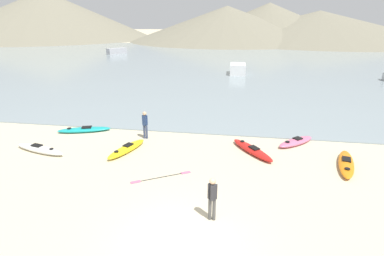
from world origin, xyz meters
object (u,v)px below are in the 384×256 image
object	(u,v)px
kayak_on_sand_4	(127,149)
moored_boat_0	(117,51)
kayak_on_sand_0	(40,149)
kayak_on_sand_1	(296,142)
kayak_on_sand_2	(252,150)
person_near_waterline	(145,123)
moored_boat_2	(238,69)
person_near_foreground	(212,196)
loose_paddle	(161,177)
kayak_on_sand_3	(346,164)
kayak_on_sand_5	(84,130)

from	to	relation	value
kayak_on_sand_4	moored_boat_0	bearing A→B (deg)	113.07
kayak_on_sand_0	kayak_on_sand_1	world-z (taller)	kayak_on_sand_0
kayak_on_sand_2	person_near_waterline	xyz separation A→B (m)	(-6.21, 1.05, 0.79)
kayak_on_sand_0	moored_boat_2	world-z (taller)	moored_boat_2
kayak_on_sand_1	person_near_foreground	size ratio (longest dim) A/B	1.46
loose_paddle	moored_boat_0	bearing A→B (deg)	114.62
kayak_on_sand_2	kayak_on_sand_3	world-z (taller)	kayak_on_sand_2
person_near_waterline	moored_boat_2	xyz separation A→B (m)	(5.01, 22.87, -0.25)
kayak_on_sand_3	kayak_on_sand_4	xyz separation A→B (m)	(-11.10, -0.04, 0.01)
kayak_on_sand_1	person_near_waterline	world-z (taller)	person_near_waterline
person_near_waterline	loose_paddle	world-z (taller)	person_near_waterline
kayak_on_sand_5	person_near_waterline	world-z (taller)	person_near_waterline
kayak_on_sand_2	person_near_foreground	bearing A→B (deg)	-104.65
moored_boat_0	kayak_on_sand_4	bearing A→B (deg)	-66.93
moored_boat_0	moored_boat_2	xyz separation A→B (m)	(24.43, -19.70, 0.08)
person_near_foreground	moored_boat_0	size ratio (longest dim) A/B	0.42
kayak_on_sand_4	person_near_foreground	size ratio (longest dim) A/B	1.76
kayak_on_sand_1	person_near_waterline	xyz separation A→B (m)	(-8.69, -0.50, 0.80)
moored_boat_2	moored_boat_0	bearing A→B (deg)	141.11
person_near_foreground	loose_paddle	distance (m)	3.76
kayak_on_sand_5	kayak_on_sand_2	bearing A→B (deg)	-8.27
kayak_on_sand_3	person_near_foreground	xyz separation A→B (m)	(-6.01, -5.10, 0.80)
kayak_on_sand_1	kayak_on_sand_4	xyz separation A→B (m)	(-9.14, -2.47, -0.00)
person_near_waterline	moored_boat_2	bearing A→B (deg)	77.64
kayak_on_sand_1	kayak_on_sand_3	distance (m)	3.12
kayak_on_sand_0	person_near_waterline	distance (m)	5.79
kayak_on_sand_5	person_near_foreground	distance (m)	11.60
kayak_on_sand_0	kayak_on_sand_3	size ratio (longest dim) A/B	1.00
kayak_on_sand_0	kayak_on_sand_5	distance (m)	3.36
kayak_on_sand_3	kayak_on_sand_5	world-z (taller)	kayak_on_sand_3
kayak_on_sand_1	moored_boat_2	world-z (taller)	moored_boat_2
moored_boat_2	kayak_on_sand_2	bearing A→B (deg)	-87.14
kayak_on_sand_0	loose_paddle	xyz separation A→B (m)	(7.12, -1.62, -0.16)
kayak_on_sand_0	kayak_on_sand_3	world-z (taller)	kayak_on_sand_0
person_near_foreground	moored_boat_0	bearing A→B (deg)	115.88
person_near_waterline	kayak_on_sand_4	bearing A→B (deg)	-102.71
kayak_on_sand_1	kayak_on_sand_5	size ratio (longest dim) A/B	0.74
kayak_on_sand_1	moored_boat_0	size ratio (longest dim) A/B	0.62
kayak_on_sand_1	person_near_waterline	bearing A→B (deg)	-176.71
person_near_waterline	loose_paddle	bearing A→B (deg)	-64.42
kayak_on_sand_0	kayak_on_sand_3	distance (m)	15.68
kayak_on_sand_2	person_near_waterline	world-z (taller)	person_near_waterline
kayak_on_sand_0	kayak_on_sand_5	xyz separation A→B (m)	(0.83, 3.26, -0.04)
kayak_on_sand_2	moored_boat_0	xyz separation A→B (m)	(-25.62, 43.62, 0.46)
moored_boat_0	loose_paddle	world-z (taller)	moored_boat_0
kayak_on_sand_2	kayak_on_sand_0	bearing A→B (deg)	-171.14
person_near_waterline	moored_boat_0	world-z (taller)	person_near_waterline
kayak_on_sand_0	moored_boat_2	bearing A→B (deg)	68.67
kayak_on_sand_1	kayak_on_sand_5	bearing A→B (deg)	-179.84
kayak_on_sand_2	kayak_on_sand_4	bearing A→B (deg)	-172.08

